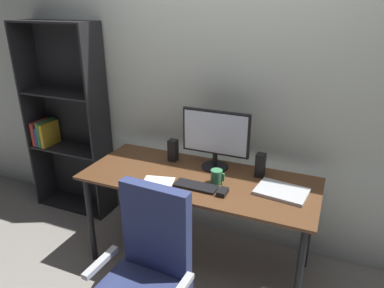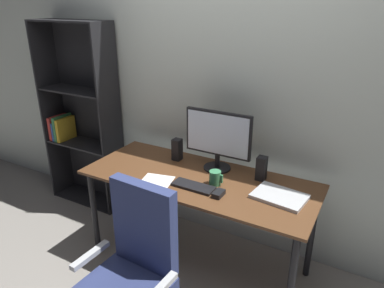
# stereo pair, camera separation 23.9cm
# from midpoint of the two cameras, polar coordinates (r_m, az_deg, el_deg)

# --- Properties ---
(ground_plane) EXTENTS (12.00, 12.00, 0.00)m
(ground_plane) POSITION_cam_midpoint_polar(r_m,az_deg,el_deg) (2.90, 3.42, -18.56)
(ground_plane) COLOR gray
(back_wall) EXTENTS (6.40, 0.10, 2.60)m
(back_wall) POSITION_cam_midpoint_polar(r_m,az_deg,el_deg) (2.74, 8.79, 9.39)
(back_wall) COLOR beige
(back_wall) RESTS_ON ground
(desk) EXTENTS (1.65, 0.68, 0.74)m
(desk) POSITION_cam_midpoint_polar(r_m,az_deg,el_deg) (2.53, 3.76, -7.20)
(desk) COLOR #56351E
(desk) RESTS_ON ground
(monitor) EXTENTS (0.50, 0.20, 0.44)m
(monitor) POSITION_cam_midpoint_polar(r_m,az_deg,el_deg) (2.53, 6.90, 1.08)
(monitor) COLOR black
(monitor) RESTS_ON desk
(keyboard) EXTENTS (0.29, 0.11, 0.02)m
(keyboard) POSITION_cam_midpoint_polar(r_m,az_deg,el_deg) (2.36, 3.14, -6.90)
(keyboard) COLOR black
(keyboard) RESTS_ON desk
(mouse) EXTENTS (0.06, 0.10, 0.03)m
(mouse) POSITION_cam_midpoint_polar(r_m,az_deg,el_deg) (2.27, 7.34, -8.03)
(mouse) COLOR black
(mouse) RESTS_ON desk
(coffee_mug) EXTENTS (0.10, 0.08, 0.10)m
(coffee_mug) POSITION_cam_midpoint_polar(r_m,az_deg,el_deg) (2.39, 6.64, -5.51)
(coffee_mug) COLOR #387F51
(coffee_mug) RESTS_ON desk
(laptop) EXTENTS (0.35, 0.27, 0.02)m
(laptop) POSITION_cam_midpoint_polar(r_m,az_deg,el_deg) (2.34, 16.84, -8.15)
(laptop) COLOR #B7BABC
(laptop) RESTS_ON desk
(speaker_left) EXTENTS (0.06, 0.07, 0.17)m
(speaker_left) POSITION_cam_midpoint_polar(r_m,az_deg,el_deg) (2.72, 0.09, -0.94)
(speaker_left) COLOR black
(speaker_left) RESTS_ON desk
(speaker_right) EXTENTS (0.06, 0.07, 0.17)m
(speaker_right) POSITION_cam_midpoint_polar(r_m,az_deg,el_deg) (2.49, 13.86, -3.90)
(speaker_right) COLOR black
(speaker_right) RESTS_ON desk
(paper_sheet) EXTENTS (0.27, 0.34, 0.00)m
(paper_sheet) POSITION_cam_midpoint_polar(r_m,az_deg,el_deg) (2.40, -3.36, -6.61)
(paper_sheet) COLOR white
(paper_sheet) RESTS_ON desk
(office_chair) EXTENTS (0.54, 0.54, 1.01)m
(office_chair) POSITION_cam_midpoint_polar(r_m,az_deg,el_deg) (2.08, -6.31, -21.47)
(office_chair) COLOR #B7BABC
(office_chair) RESTS_ON ground
(bookshelf) EXTENTS (0.76, 0.28, 1.74)m
(bookshelf) POSITION_cam_midpoint_polar(r_m,az_deg,el_deg) (3.49, -15.53, 4.02)
(bookshelf) COLOR black
(bookshelf) RESTS_ON ground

